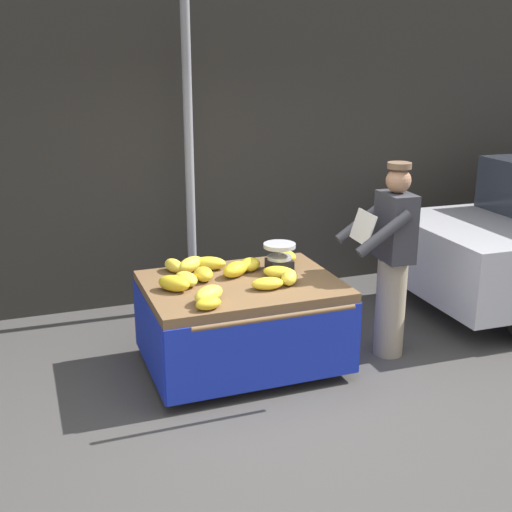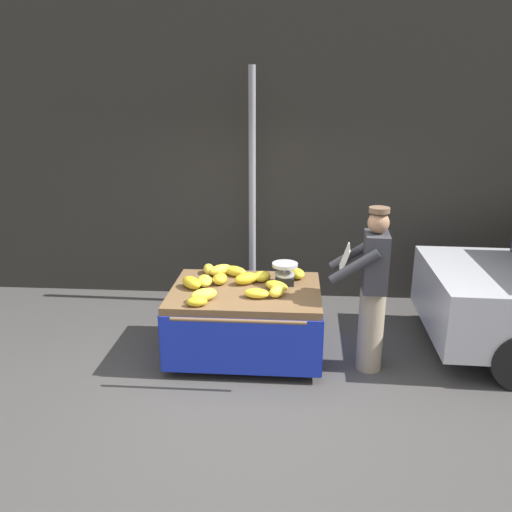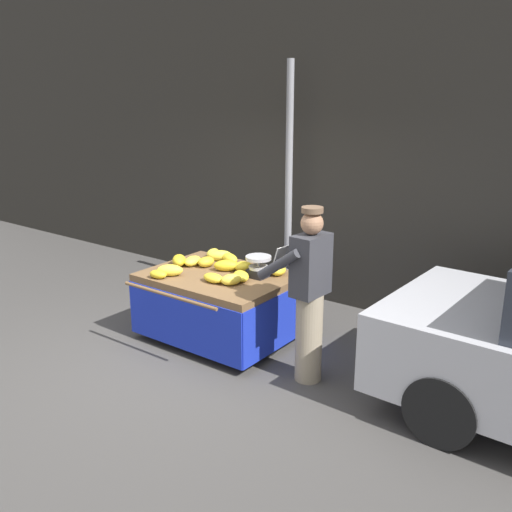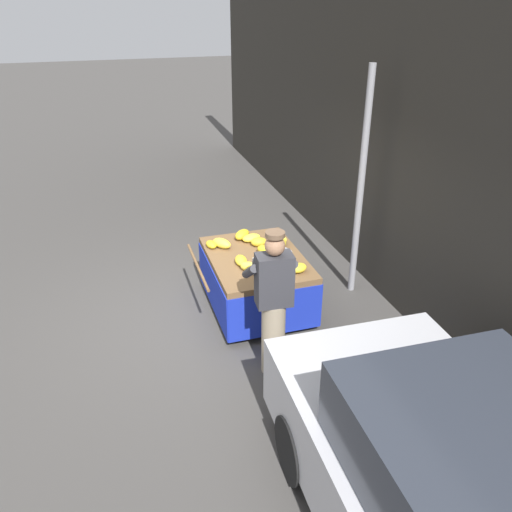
{
  "view_description": "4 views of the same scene",
  "coord_description": "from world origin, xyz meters",
  "px_view_note": "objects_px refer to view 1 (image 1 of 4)",
  "views": [
    {
      "loc": [
        -1.69,
        -3.98,
        2.55
      ],
      "look_at": [
        0.12,
        0.96,
        0.93
      ],
      "focal_mm": 45.78,
      "sensor_mm": 36.0,
      "label": 1
    },
    {
      "loc": [
        0.43,
        -4.22,
        2.73
      ],
      "look_at": [
        0.06,
        0.77,
        1.15
      ],
      "focal_mm": 35.85,
      "sensor_mm": 36.0,
      "label": 2
    },
    {
      "loc": [
        3.86,
        -3.72,
        2.74
      ],
      "look_at": [
        0.47,
        0.81,
        1.07
      ],
      "focal_mm": 40.07,
      "sensor_mm": 36.0,
      "label": 3
    },
    {
      "loc": [
        5.62,
        -0.93,
        3.83
      ],
      "look_at": [
        0.32,
        0.71,
        0.97
      ],
      "focal_mm": 36.2,
      "sensor_mm": 36.0,
      "label": 4
    }
  ],
  "objects_px": {
    "banana_bunch_5": "(286,256)",
    "banana_bunch_9": "(209,263)",
    "weighing_scale": "(279,257)",
    "banana_bunch_7": "(203,274)",
    "banana_bunch_4": "(191,264)",
    "banana_bunch_13": "(250,265)",
    "banana_bunch_1": "(174,283)",
    "street_pole": "(189,163)",
    "vendor_person": "(392,260)",
    "banana_bunch_12": "(208,303)",
    "banana_bunch_10": "(186,279)",
    "banana_bunch_2": "(209,294)",
    "banana_cart": "(242,305)",
    "banana_bunch_11": "(289,277)",
    "banana_bunch_8": "(279,272)",
    "banana_bunch_6": "(235,269)",
    "banana_bunch_0": "(268,283)",
    "banana_bunch_3": "(174,266)"
  },
  "relations": [
    {
      "from": "weighing_scale",
      "to": "banana_bunch_6",
      "type": "height_order",
      "value": "weighing_scale"
    },
    {
      "from": "banana_bunch_6",
      "to": "banana_bunch_12",
      "type": "bearing_deg",
      "value": -123.46
    },
    {
      "from": "banana_bunch_6",
      "to": "weighing_scale",
      "type": "bearing_deg",
      "value": 5.82
    },
    {
      "from": "banana_bunch_5",
      "to": "vendor_person",
      "type": "xyz_separation_m",
      "value": [
        0.74,
        -0.58,
        0.05
      ]
    },
    {
      "from": "banana_bunch_8",
      "to": "banana_bunch_10",
      "type": "relative_size",
      "value": 1.07
    },
    {
      "from": "banana_bunch_4",
      "to": "banana_bunch_5",
      "type": "relative_size",
      "value": 1.3
    },
    {
      "from": "banana_bunch_5",
      "to": "banana_bunch_8",
      "type": "relative_size",
      "value": 0.79
    },
    {
      "from": "banana_bunch_5",
      "to": "banana_bunch_7",
      "type": "distance_m",
      "value": 0.87
    },
    {
      "from": "street_pole",
      "to": "banana_bunch_4",
      "type": "height_order",
      "value": "street_pole"
    },
    {
      "from": "banana_bunch_6",
      "to": "banana_bunch_8",
      "type": "xyz_separation_m",
      "value": [
        0.33,
        -0.16,
        -0.01
      ]
    },
    {
      "from": "banana_bunch_0",
      "to": "banana_bunch_10",
      "type": "xyz_separation_m",
      "value": [
        -0.59,
        0.31,
        0.01
      ]
    },
    {
      "from": "banana_bunch_3",
      "to": "banana_bunch_11",
      "type": "relative_size",
      "value": 1.06
    },
    {
      "from": "banana_bunch_11",
      "to": "banana_bunch_12",
      "type": "height_order",
      "value": "banana_bunch_11"
    },
    {
      "from": "banana_bunch_1",
      "to": "banana_bunch_7",
      "type": "distance_m",
      "value": 0.32
    },
    {
      "from": "weighing_scale",
      "to": "banana_cart",
      "type": "bearing_deg",
      "value": -155.33
    },
    {
      "from": "banana_bunch_2",
      "to": "banana_bunch_9",
      "type": "xyz_separation_m",
      "value": [
        0.23,
        0.76,
        -0.01
      ]
    },
    {
      "from": "banana_cart",
      "to": "banana_bunch_2",
      "type": "distance_m",
      "value": 0.59
    },
    {
      "from": "banana_bunch_3",
      "to": "banana_bunch_6",
      "type": "distance_m",
      "value": 0.55
    },
    {
      "from": "banana_bunch_5",
      "to": "banana_bunch_9",
      "type": "distance_m",
      "value": 0.71
    },
    {
      "from": "banana_bunch_4",
      "to": "banana_bunch_11",
      "type": "xyz_separation_m",
      "value": [
        0.66,
        -0.6,
        -0.0
      ]
    },
    {
      "from": "banana_bunch_4",
      "to": "banana_bunch_13",
      "type": "height_order",
      "value": "banana_bunch_4"
    },
    {
      "from": "street_pole",
      "to": "banana_bunch_8",
      "type": "height_order",
      "value": "street_pole"
    },
    {
      "from": "street_pole",
      "to": "vendor_person",
      "type": "height_order",
      "value": "street_pole"
    },
    {
      "from": "banana_bunch_13",
      "to": "vendor_person",
      "type": "distance_m",
      "value": 1.22
    },
    {
      "from": "banana_bunch_5",
      "to": "banana_bunch_12",
      "type": "height_order",
      "value": "banana_bunch_5"
    },
    {
      "from": "banana_bunch_4",
      "to": "banana_bunch_6",
      "type": "relative_size",
      "value": 1.02
    },
    {
      "from": "banana_bunch_2",
      "to": "banana_bunch_7",
      "type": "height_order",
      "value": "banana_bunch_2"
    },
    {
      "from": "banana_bunch_9",
      "to": "banana_bunch_13",
      "type": "bearing_deg",
      "value": -25.71
    },
    {
      "from": "banana_bunch_11",
      "to": "banana_bunch_4",
      "type": "bearing_deg",
      "value": 137.75
    },
    {
      "from": "banana_bunch_8",
      "to": "street_pole",
      "type": "bearing_deg",
      "value": 104.33
    },
    {
      "from": "street_pole",
      "to": "banana_bunch_8",
      "type": "distance_m",
      "value": 1.67
    },
    {
      "from": "banana_cart",
      "to": "banana_bunch_10",
      "type": "bearing_deg",
      "value": 170.76
    },
    {
      "from": "banana_bunch_1",
      "to": "banana_bunch_6",
      "type": "relative_size",
      "value": 0.97
    },
    {
      "from": "banana_bunch_7",
      "to": "banana_bunch_9",
      "type": "xyz_separation_m",
      "value": [
        0.13,
        0.27,
        -0.0
      ]
    },
    {
      "from": "banana_bunch_12",
      "to": "vendor_person",
      "type": "relative_size",
      "value": 0.12
    },
    {
      "from": "vendor_person",
      "to": "banana_bunch_10",
      "type": "bearing_deg",
      "value": 170.91
    },
    {
      "from": "banana_bunch_8",
      "to": "banana_bunch_11",
      "type": "height_order",
      "value": "banana_bunch_11"
    },
    {
      "from": "banana_bunch_8",
      "to": "banana_bunch_9",
      "type": "xyz_separation_m",
      "value": [
        -0.49,
        0.41,
        0.01
      ]
    },
    {
      "from": "banana_bunch_2",
      "to": "banana_bunch_13",
      "type": "distance_m",
      "value": 0.81
    },
    {
      "from": "banana_bunch_9",
      "to": "banana_bunch_4",
      "type": "bearing_deg",
      "value": 176.55
    },
    {
      "from": "banana_bunch_1",
      "to": "banana_bunch_13",
      "type": "distance_m",
      "value": 0.78
    },
    {
      "from": "banana_bunch_9",
      "to": "vendor_person",
      "type": "distance_m",
      "value": 1.57
    },
    {
      "from": "banana_bunch_8",
      "to": "banana_bunch_6",
      "type": "bearing_deg",
      "value": 154.49
    },
    {
      "from": "weighing_scale",
      "to": "banana_bunch_9",
      "type": "distance_m",
      "value": 0.61
    },
    {
      "from": "banana_cart",
      "to": "banana_bunch_12",
      "type": "xyz_separation_m",
      "value": [
        -0.43,
        -0.49,
        0.25
      ]
    },
    {
      "from": "banana_bunch_0",
      "to": "banana_bunch_7",
      "type": "bearing_deg",
      "value": 139.05
    },
    {
      "from": "banana_bunch_1",
      "to": "vendor_person",
      "type": "relative_size",
      "value": 0.16
    },
    {
      "from": "banana_bunch_6",
      "to": "banana_bunch_13",
      "type": "bearing_deg",
      "value": 30.93
    },
    {
      "from": "street_pole",
      "to": "vendor_person",
      "type": "relative_size",
      "value": 1.8
    },
    {
      "from": "banana_bunch_2",
      "to": "banana_bunch_7",
      "type": "relative_size",
      "value": 1.34
    }
  ]
}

